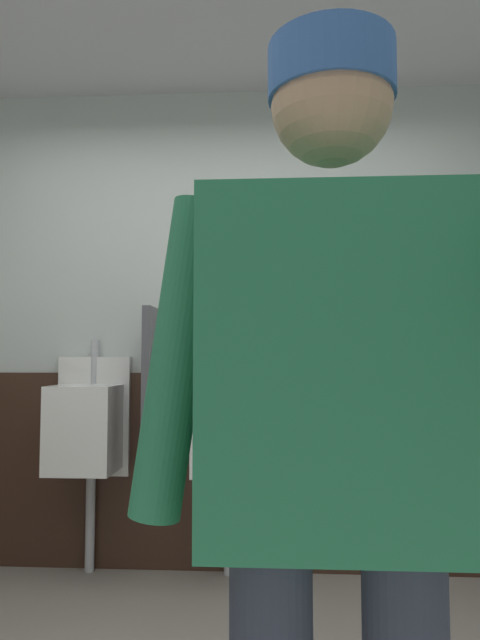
# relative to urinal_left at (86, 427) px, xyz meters

# --- Properties ---
(wall_back) EXTENTS (4.25, 0.12, 2.67)m
(wall_back) POSITION_rel_urinal_left_xyz_m (0.70, 0.22, 0.56)
(wall_back) COLOR silver
(wall_back) RESTS_ON ground_plane
(wainscot_band_back) EXTENTS (3.65, 0.03, 1.06)m
(wainscot_band_back) POSITION_rel_urinal_left_xyz_m (0.70, 0.14, -0.25)
(wainscot_band_back) COLOR #382319
(wainscot_band_back) RESTS_ON ground_plane
(urinal_left) EXTENTS (0.40, 0.34, 1.24)m
(urinal_left) POSITION_rel_urinal_left_xyz_m (0.00, 0.00, 0.00)
(urinal_left) COLOR white
(urinal_left) RESTS_ON ground_plane
(urinal_middle) EXTENTS (0.40, 0.34, 1.24)m
(urinal_middle) POSITION_rel_urinal_left_xyz_m (0.75, 0.00, 0.00)
(urinal_middle) COLOR white
(urinal_middle) RESTS_ON ground_plane
(privacy_divider_panel) EXTENTS (0.04, 0.40, 0.90)m
(privacy_divider_panel) POSITION_rel_urinal_left_xyz_m (0.38, -0.07, 0.17)
(privacy_divider_panel) COLOR #4C4C51
(person) EXTENTS (0.67, 0.60, 1.69)m
(person) POSITION_rel_urinal_left_xyz_m (1.10, -2.00, 0.22)
(person) COLOR #2D3342
(person) RESTS_ON ground_plane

